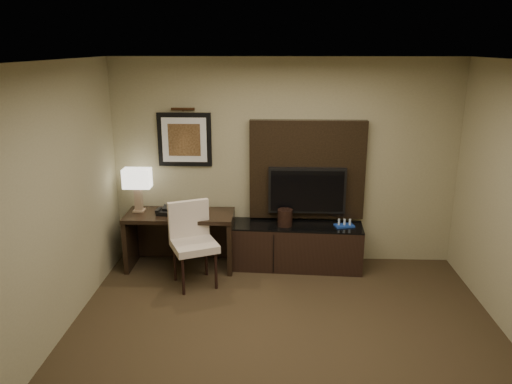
# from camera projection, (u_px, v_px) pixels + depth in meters

# --- Properties ---
(floor) EXTENTS (4.50, 5.00, 0.01)m
(floor) POSITION_uv_depth(u_px,v_px,m) (286.00, 370.00, 4.53)
(floor) COLOR #312416
(floor) RESTS_ON ground
(ceiling) EXTENTS (4.50, 5.00, 0.01)m
(ceiling) POSITION_uv_depth(u_px,v_px,m) (292.00, 63.00, 3.77)
(ceiling) COLOR silver
(ceiling) RESTS_ON wall_back
(wall_back) EXTENTS (4.50, 0.01, 2.70)m
(wall_back) POSITION_uv_depth(u_px,v_px,m) (284.00, 163.00, 6.54)
(wall_back) COLOR #988F67
(wall_back) RESTS_ON floor
(wall_left) EXTENTS (0.01, 5.00, 2.70)m
(wall_left) POSITION_uv_depth(u_px,v_px,m) (23.00, 227.00, 4.24)
(wall_left) COLOR #988F67
(wall_left) RESTS_ON floor
(desk) EXTENTS (1.39, 0.60, 0.74)m
(desk) POSITION_uv_depth(u_px,v_px,m) (181.00, 240.00, 6.54)
(desk) COLOR black
(desk) RESTS_ON floor
(credenza) EXTENTS (1.74, 0.57, 0.59)m
(credenza) POSITION_uv_depth(u_px,v_px,m) (295.00, 246.00, 6.55)
(credenza) COLOR black
(credenza) RESTS_ON floor
(tv_wall_panel) EXTENTS (1.50, 0.12, 1.30)m
(tv_wall_panel) POSITION_uv_depth(u_px,v_px,m) (307.00, 170.00, 6.50)
(tv_wall_panel) COLOR black
(tv_wall_panel) RESTS_ON wall_back
(tv) EXTENTS (1.00, 0.08, 0.60)m
(tv) POSITION_uv_depth(u_px,v_px,m) (307.00, 190.00, 6.47)
(tv) COLOR black
(tv) RESTS_ON tv_wall_panel
(artwork) EXTENTS (0.70, 0.04, 0.70)m
(artwork) POSITION_uv_depth(u_px,v_px,m) (185.00, 140.00, 6.49)
(artwork) COLOR black
(artwork) RESTS_ON wall_back
(picture_light) EXTENTS (0.04, 0.04, 0.30)m
(picture_light) POSITION_uv_depth(u_px,v_px,m) (183.00, 109.00, 6.34)
(picture_light) COLOR #422715
(picture_light) RESTS_ON wall_back
(desk_chair) EXTENTS (0.70, 0.74, 1.05)m
(desk_chair) POSITION_uv_depth(u_px,v_px,m) (194.00, 245.00, 6.00)
(desk_chair) COLOR beige
(desk_chair) RESTS_ON floor
(table_lamp) EXTENTS (0.37, 0.22, 0.58)m
(table_lamp) POSITION_uv_depth(u_px,v_px,m) (138.00, 190.00, 6.45)
(table_lamp) COLOR #9C7E61
(table_lamp) RESTS_ON desk
(desk_phone) EXTENTS (0.21, 0.19, 0.10)m
(desk_phone) POSITION_uv_depth(u_px,v_px,m) (165.00, 211.00, 6.39)
(desk_phone) COLOR black
(desk_phone) RESTS_ON desk
(blue_folder) EXTENTS (0.26, 0.34, 0.02)m
(blue_folder) POSITION_uv_depth(u_px,v_px,m) (183.00, 215.00, 6.36)
(blue_folder) COLOR #165495
(blue_folder) RESTS_ON desk
(book) EXTENTS (0.18, 0.07, 0.24)m
(book) POSITION_uv_depth(u_px,v_px,m) (184.00, 205.00, 6.36)
(book) COLOR #BDAB95
(book) RESTS_ON desk
(ice_bucket) EXTENTS (0.24, 0.24, 0.22)m
(ice_bucket) POSITION_uv_depth(u_px,v_px,m) (285.00, 218.00, 6.42)
(ice_bucket) COLOR black
(ice_bucket) RESTS_ON credenza
(minibar_tray) EXTENTS (0.27, 0.20, 0.09)m
(minibar_tray) POSITION_uv_depth(u_px,v_px,m) (344.00, 223.00, 6.41)
(minibar_tray) COLOR #163895
(minibar_tray) RESTS_ON credenza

